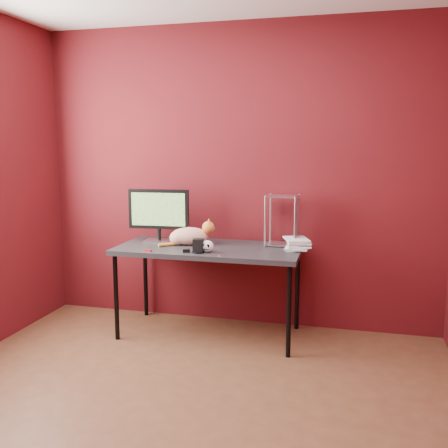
% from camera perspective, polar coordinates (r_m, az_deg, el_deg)
% --- Properties ---
extents(room, '(3.52, 3.52, 2.61)m').
position_cam_1_polar(room, '(2.67, -6.80, 6.00)').
color(room, '#522E1C').
rests_on(room, ground).
extents(desk, '(1.50, 0.70, 0.75)m').
position_cam_1_polar(desk, '(4.11, -1.71, -3.30)').
color(desk, black).
rests_on(desk, ground).
extents(monitor, '(0.53, 0.19, 0.45)m').
position_cam_1_polar(monitor, '(4.29, -7.47, 1.28)').
color(monitor, '#B0B0B5').
rests_on(monitor, desk).
extents(cat, '(0.43, 0.28, 0.22)m').
position_cam_1_polar(cat, '(4.17, -3.93, -1.36)').
color(cat, '#CD542B').
rests_on(cat, desk).
extents(skull_mug, '(0.10, 0.10, 0.09)m').
position_cam_1_polar(skull_mug, '(3.89, -1.91, -2.55)').
color(skull_mug, white).
rests_on(skull_mug, desk).
extents(speaker, '(0.10, 0.10, 0.11)m').
position_cam_1_polar(speaker, '(3.87, -2.97, -2.57)').
color(speaker, black).
rests_on(speaker, desk).
extents(book_stack, '(0.25, 0.29, 0.98)m').
position_cam_1_polar(book_stack, '(3.99, 7.35, 4.06)').
color(book_stack, beige).
rests_on(book_stack, desk).
extents(wire_rack, '(0.26, 0.21, 0.42)m').
position_cam_1_polar(wire_rack, '(4.15, 6.66, 0.42)').
color(wire_rack, '#B0B0B5').
rests_on(wire_rack, desk).
extents(pocket_knife, '(0.08, 0.04, 0.01)m').
position_cam_1_polar(pocket_knife, '(3.97, -8.76, -3.00)').
color(pocket_knife, '#9E0C19').
rests_on(pocket_knife, desk).
extents(black_gadget, '(0.06, 0.05, 0.03)m').
position_cam_1_polar(black_gadget, '(3.90, -4.32, -3.07)').
color(black_gadget, black).
rests_on(black_gadget, desk).
extents(washer, '(0.05, 0.05, 0.00)m').
position_cam_1_polar(washer, '(3.78, -0.37, -3.60)').
color(washer, '#B0B0B5').
rests_on(washer, desk).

